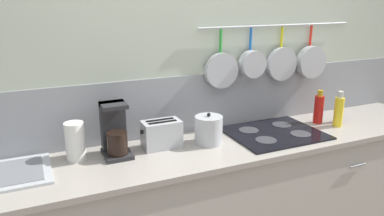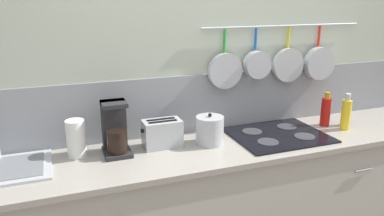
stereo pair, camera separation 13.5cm
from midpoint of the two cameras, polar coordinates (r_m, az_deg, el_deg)
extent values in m
cube|color=#B2BCA8|center=(2.60, 4.42, 5.14)|extent=(7.20, 0.06, 2.60)
cube|color=gray|center=(2.64, 4.38, 1.09)|extent=(7.20, 0.07, 0.40)
cylinder|color=#B7BABF|center=(2.78, 15.35, 11.96)|extent=(1.27, 0.02, 0.02)
cylinder|color=green|center=(2.55, 6.52, 10.11)|extent=(0.02, 0.02, 0.16)
cylinder|color=#B7BABF|center=(2.56, 6.58, 5.62)|extent=(0.24, 0.04, 0.24)
cylinder|color=#1959B2|center=(2.66, 11.14, 10.23)|extent=(0.02, 0.02, 0.15)
cylinder|color=#B7BABF|center=(2.65, 11.33, 6.47)|extent=(0.19, 0.07, 0.19)
cylinder|color=gold|center=(2.81, 15.82, 10.30)|extent=(0.02, 0.02, 0.15)
cylinder|color=#B7BABF|center=(2.82, 15.76, 6.31)|extent=(0.24, 0.04, 0.24)
cylinder|color=red|center=(2.97, 20.05, 10.22)|extent=(0.02, 0.02, 0.15)
cylinder|color=#B7BABF|center=(2.97, 20.06, 6.40)|extent=(0.24, 0.06, 0.24)
cube|color=#B7B2A8|center=(2.64, 7.19, -15.05)|extent=(3.33, 0.56, 0.88)
cylinder|color=slate|center=(2.77, 25.99, -8.54)|extent=(0.14, 0.01, 0.01)
cube|color=#A59E93|center=(2.43, 7.58, -5.87)|extent=(3.37, 0.60, 0.03)
cylinder|color=white|center=(2.27, -15.61, -4.52)|extent=(0.11, 0.11, 0.22)
cube|color=#262628|center=(2.28, -9.66, -6.66)|extent=(0.16, 0.20, 0.02)
cube|color=#262628|center=(2.29, -10.15, -2.65)|extent=(0.14, 0.07, 0.32)
cylinder|color=black|center=(2.23, -9.63, -5.03)|extent=(0.12, 0.12, 0.13)
cube|color=#262628|center=(2.20, -10.13, 0.61)|extent=(0.14, 0.15, 0.02)
cube|color=#B7BABF|center=(2.34, -2.91, -3.93)|extent=(0.24, 0.14, 0.17)
cube|color=black|center=(2.29, -2.76, -2.07)|extent=(0.18, 0.02, 0.00)
cube|color=black|center=(2.33, -3.12, -1.72)|extent=(0.18, 0.02, 0.00)
cube|color=black|center=(2.29, -5.93, -3.50)|extent=(0.02, 0.02, 0.02)
cylinder|color=#B7BABF|center=(2.39, 4.34, -3.42)|extent=(0.18, 0.18, 0.18)
sphere|color=black|center=(2.35, 4.40, -1.08)|extent=(0.02, 0.02, 0.02)
cube|color=black|center=(2.62, 14.40, -3.99)|extent=(0.62, 0.52, 0.01)
cylinder|color=#38383D|center=(2.46, 13.07, -5.05)|extent=(0.14, 0.14, 0.00)
cylinder|color=#38383D|center=(2.62, 18.22, -4.13)|extent=(0.14, 0.14, 0.00)
cylinder|color=#38383D|center=(2.63, 10.61, -3.52)|extent=(0.14, 0.14, 0.00)
cylinder|color=#38383D|center=(2.78, 15.60, -2.75)|extent=(0.14, 0.14, 0.00)
cylinder|color=red|center=(2.90, 20.95, -0.58)|extent=(0.07, 0.07, 0.21)
cylinder|color=#B28C19|center=(2.87, 21.21, 1.81)|extent=(0.04, 0.04, 0.05)
cylinder|color=yellow|center=(2.87, 23.66, -0.98)|extent=(0.07, 0.07, 0.21)
cylinder|color=beige|center=(2.84, 23.96, 1.52)|extent=(0.04, 0.04, 0.05)
cylinder|color=#33140F|center=(2.96, 23.74, -0.61)|extent=(0.05, 0.05, 0.20)
cylinder|color=#B28C19|center=(2.93, 24.01, 1.65)|extent=(0.03, 0.03, 0.04)
camera|label=1|loc=(0.07, -88.26, 0.52)|focal=35.00mm
camera|label=2|loc=(0.07, 91.74, -0.52)|focal=35.00mm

